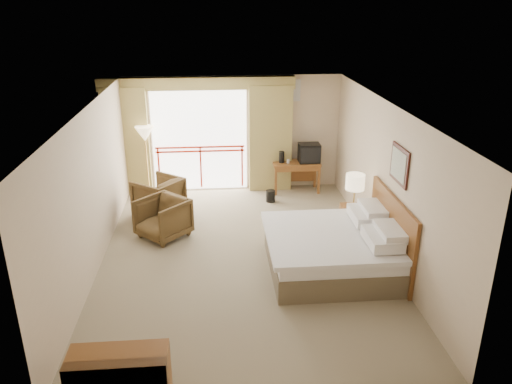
{
  "coord_description": "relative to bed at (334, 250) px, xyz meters",
  "views": [
    {
      "loc": [
        -0.46,
        -7.93,
        4.34
      ],
      "look_at": [
        0.26,
        0.4,
        1.07
      ],
      "focal_mm": 35.0,
      "sensor_mm": 36.0,
      "label": 1
    }
  ],
  "objects": [
    {
      "name": "phone",
      "position": [
        0.59,
        0.99,
        0.3
      ],
      "size": [
        0.18,
        0.15,
        0.08
      ],
      "primitive_type": "cube",
      "rotation": [
        0.0,
        0.0,
        -0.1
      ],
      "color": "black",
      "rests_on": "nightstand"
    },
    {
      "name": "ceiling",
      "position": [
        -1.5,
        0.6,
        2.32
      ],
      "size": [
        7.0,
        7.0,
        0.0
      ],
      "primitive_type": "plane",
      "rotation": [
        3.14,
        0.0,
        0.0
      ],
      "color": "white",
      "rests_on": "wall_back"
    },
    {
      "name": "cup",
      "position": [
        -0.25,
        3.67,
        0.39
      ],
      "size": [
        0.08,
        0.08,
        0.09
      ],
      "primitive_type": "cylinder",
      "rotation": [
        0.0,
        0.0,
        0.24
      ],
      "color": "white",
      "rests_on": "desk"
    },
    {
      "name": "headboard",
      "position": [
        0.96,
        0.0,
        0.27
      ],
      "size": [
        0.06,
        2.1,
        1.3
      ],
      "primitive_type": "cube",
      "color": "brown",
      "rests_on": "wall_right"
    },
    {
      "name": "armchair_far",
      "position": [
        -3.18,
        2.67,
        -0.38
      ],
      "size": [
        1.21,
        1.21,
        0.8
      ],
      "primitive_type": "imported",
      "rotation": [
        0.0,
        0.0,
        -2.25
      ],
      "color": "#443119",
      "rests_on": "floor"
    },
    {
      "name": "curtain_left",
      "position": [
        -3.95,
        3.95,
        0.87
      ],
      "size": [
        1.0,
        0.26,
        2.5
      ],
      "primitive_type": "cube",
      "color": "olive",
      "rests_on": "wall_back"
    },
    {
      "name": "floor",
      "position": [
        -1.5,
        0.6,
        -0.38
      ],
      "size": [
        7.0,
        7.0,
        0.0
      ],
      "primitive_type": "plane",
      "color": "#84775B",
      "rests_on": "ground"
    },
    {
      "name": "wall_front",
      "position": [
        -1.5,
        -2.9,
        0.97
      ],
      "size": [
        5.0,
        0.0,
        5.0
      ],
      "primitive_type": "plane",
      "rotation": [
        -1.57,
        0.0,
        0.0
      ],
      "color": "beige",
      "rests_on": "ground"
    },
    {
      "name": "armchair_near",
      "position": [
        -2.99,
        1.51,
        -0.38
      ],
      "size": [
        1.2,
        1.2,
        0.78
      ],
      "primitive_type": "imported",
      "rotation": [
        0.0,
        0.0,
        -0.77
      ],
      "color": "#443119",
      "rests_on": "floor"
    },
    {
      "name": "desk",
      "position": [
        -0.05,
        3.77,
        0.19
      ],
      "size": [
        1.11,
        0.54,
        0.73
      ],
      "rotation": [
        0.0,
        0.0,
        0.06
      ],
      "color": "brown",
      "rests_on": "floor"
    },
    {
      "name": "tv",
      "position": [
        0.25,
        3.71,
        0.57
      ],
      "size": [
        0.49,
        0.39,
        0.44
      ],
      "rotation": [
        0.0,
        0.0,
        0.35
      ],
      "color": "black",
      "rests_on": "desk"
    },
    {
      "name": "floor_lamp",
      "position": [
        -3.51,
        3.71,
        1.05
      ],
      "size": [
        0.42,
        0.42,
        1.66
      ],
      "rotation": [
        0.0,
        0.0,
        0.02
      ],
      "color": "tan",
      "rests_on": "floor"
    },
    {
      "name": "nightstand",
      "position": [
        0.64,
        1.14,
        -0.06
      ],
      "size": [
        0.47,
        0.55,
        0.64
      ],
      "primitive_type": "cube",
      "rotation": [
        0.0,
        0.0,
        -0.05
      ],
      "color": "brown",
      "rests_on": "floor"
    },
    {
      "name": "balcony_door",
      "position": [
        -2.3,
        4.08,
        0.82
      ],
      "size": [
        2.4,
        0.0,
        2.4
      ],
      "primitive_type": "plane",
      "rotation": [
        1.57,
        0.0,
        0.0
      ],
      "color": "white",
      "rests_on": "wall_back"
    },
    {
      "name": "valance",
      "position": [
        -2.3,
        3.98,
        2.17
      ],
      "size": [
        4.4,
        0.22,
        0.28
      ],
      "primitive_type": "cube",
      "color": "olive",
      "rests_on": "wall_back"
    },
    {
      "name": "dresser",
      "position": [
        -3.08,
        -2.83,
        -0.01
      ],
      "size": [
        1.09,
        0.47,
        0.73
      ],
      "rotation": [
        0.0,
        0.0,
        0.06
      ],
      "color": "brown",
      "rests_on": "floor"
    },
    {
      "name": "side_table",
      "position": [
        -3.39,
        2.11,
        -0.04
      ],
      "size": [
        0.44,
        0.44,
        0.48
      ],
      "rotation": [
        0.0,
        0.0,
        0.04
      ],
      "color": "black",
      "rests_on": "floor"
    },
    {
      "name": "balcony_railing",
      "position": [
        -2.3,
        4.06,
        0.44
      ],
      "size": [
        2.09,
        0.03,
        1.02
      ],
      "color": "red",
      "rests_on": "wall_back"
    },
    {
      "name": "curtain_right",
      "position": [
        -0.65,
        3.95,
        0.87
      ],
      "size": [
        1.0,
        0.26,
        2.5
      ],
      "primitive_type": "cube",
      "color": "olive",
      "rests_on": "wall_back"
    },
    {
      "name": "wall_back",
      "position": [
        -1.5,
        4.1,
        0.97
      ],
      "size": [
        5.0,
        0.0,
        5.0
      ],
      "primitive_type": "plane",
      "rotation": [
        1.57,
        0.0,
        0.0
      ],
      "color": "beige",
      "rests_on": "ground"
    },
    {
      "name": "framed_art",
      "position": [
        0.97,
        0.0,
        1.47
      ],
      "size": [
        0.04,
        0.72,
        0.6
      ],
      "color": "black",
      "rests_on": "wall_right"
    },
    {
      "name": "wall_left",
      "position": [
        -4.0,
        0.6,
        0.97
      ],
      "size": [
        0.0,
        7.0,
        7.0
      ],
      "primitive_type": "plane",
      "rotation": [
        1.57,
        0.0,
        1.57
      ],
      "color": "beige",
      "rests_on": "ground"
    },
    {
      "name": "bed",
      "position": [
        0.0,
        0.0,
        0.0
      ],
      "size": [
        2.13,
        2.06,
        0.97
      ],
      "color": "brown",
      "rests_on": "floor"
    },
    {
      "name": "coffee_maker",
      "position": [
        -0.4,
        3.72,
        0.48
      ],
      "size": [
        0.14,
        0.14,
        0.27
      ],
      "primitive_type": "cylinder",
      "rotation": [
        0.0,
        0.0,
        -0.16
      ],
      "color": "black",
      "rests_on": "desk"
    },
    {
      "name": "wastebasket",
      "position": [
        -0.72,
        3.11,
        -0.24
      ],
      "size": [
        0.27,
        0.27,
        0.26
      ],
      "primitive_type": "cylinder",
      "rotation": [
        0.0,
        0.0,
        0.34
      ],
      "color": "black",
      "rests_on": "floor"
    },
    {
      "name": "table_lamp",
      "position": [
        0.64,
        1.19,
        0.75
      ],
      "size": [
        0.35,
        0.35,
        0.62
      ],
      "rotation": [
        0.0,
        0.0,
        -0.28
      ],
      "color": "tan",
      "rests_on": "nightstand"
    },
    {
      "name": "book",
      "position": [
        -3.39,
        2.11,
        0.11
      ],
      "size": [
        0.28,
        0.29,
        0.02
      ],
      "primitive_type": "imported",
      "rotation": [
        0.0,
        0.0,
        0.57
      ],
      "color": "white",
      "rests_on": "side_table"
    },
    {
      "name": "wall_right",
      "position": [
        1.0,
        0.6,
        0.97
      ],
      "size": [
        0.0,
        7.0,
        7.0
      ],
      "primitive_type": "plane",
      "rotation": [
        1.57,
        0.0,
        -1.57
      ],
      "color": "beige",
      "rests_on": "ground"
    },
    {
      "name": "hvac_vent",
      "position": [
        -0.2,
        4.07,
        1.97
      ],
      "size": [
        0.5,
        0.04,
        0.5
      ],
      "primitive_type": "cube",
      "color": "silver",
      "rests_on": "wall_back"
    }
  ]
}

